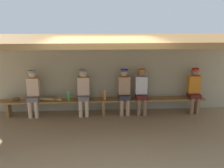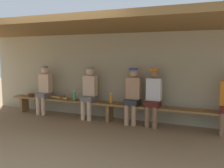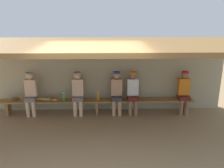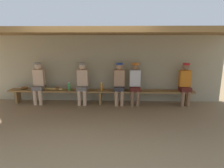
{
  "view_description": "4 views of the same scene",
  "coord_description": "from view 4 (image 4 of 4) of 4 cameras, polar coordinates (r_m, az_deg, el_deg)",
  "views": [
    {
      "loc": [
        -0.15,
        -5.41,
        2.8
      ],
      "look_at": [
        0.23,
        1.1,
        1.04
      ],
      "focal_mm": 40.05,
      "sensor_mm": 36.0,
      "label": 1
    },
    {
      "loc": [
        2.59,
        -4.19,
        1.67
      ],
      "look_at": [
        0.15,
        1.36,
        0.96
      ],
      "focal_mm": 41.02,
      "sensor_mm": 36.0,
      "label": 2
    },
    {
      "loc": [
        0.31,
        -5.48,
        3.16
      ],
      "look_at": [
        0.47,
        1.29,
        1.05
      ],
      "focal_mm": 38.83,
      "sensor_mm": 36.0,
      "label": 3
    },
    {
      "loc": [
        0.6,
        -4.58,
        2.06
      ],
      "look_at": [
        0.39,
        1.36,
        0.71
      ],
      "focal_mm": 31.41,
      "sensor_mm": 36.0,
      "label": 4
    }
  ],
  "objects": [
    {
      "name": "player_with_sunglasses",
      "position": [
        6.29,
        6.72,
        0.63
      ],
      "size": [
        0.34,
        0.42,
        1.34
      ],
      "color": "#591E19",
      "rests_on": "ground"
    },
    {
      "name": "baseball_glove_dark_brown",
      "position": [
        7.08,
        -24.14,
        -1.06
      ],
      "size": [
        0.28,
        0.24,
        0.09
      ],
      "primitive_type": "ellipsoid",
      "rotation": [
        0.0,
        0.0,
        3.45
      ],
      "color": "brown",
      "rests_on": "bench"
    },
    {
      "name": "dugout_roof",
      "position": [
        5.31,
        -4.58,
        14.88
      ],
      "size": [
        8.0,
        2.8,
        0.12
      ],
      "primitive_type": "cube",
      "color": "brown",
      "rests_on": "back_wall"
    },
    {
      "name": "player_leftmost",
      "position": [
        6.27,
        2.14,
        0.67
      ],
      "size": [
        0.34,
        0.42,
        1.34
      ],
      "color": "#333338",
      "rests_on": "ground"
    },
    {
      "name": "baseball_bat",
      "position": [
        6.7,
        -17.31,
        -1.34
      ],
      "size": [
        0.82,
        0.21,
        0.07
      ],
      "primitive_type": "cylinder",
      "rotation": [
        0.0,
        1.57,
        -0.18
      ],
      "color": "tan",
      "rests_on": "bench"
    },
    {
      "name": "player_near_post",
      "position": [
        6.61,
        20.51,
        0.49
      ],
      "size": [
        0.34,
        0.42,
        1.34
      ],
      "color": "#591E19",
      "rests_on": "ground"
    },
    {
      "name": "water_bottle_clear",
      "position": [
        6.31,
        -3.05,
        -0.78
      ],
      "size": [
        0.07,
        0.07,
        0.26
      ],
      "color": "orange",
      "rests_on": "bench"
    },
    {
      "name": "water_bottle_orange",
      "position": [
        6.47,
        -12.34,
        -0.7
      ],
      "size": [
        0.07,
        0.07,
        0.26
      ],
      "color": "green",
      "rests_on": "bench"
    },
    {
      "name": "bench",
      "position": [
        6.38,
        -3.42,
        -2.45
      ],
      "size": [
        6.0,
        0.36,
        0.46
      ],
      "color": "olive",
      "rests_on": "ground"
    },
    {
      "name": "back_wall",
      "position": [
        6.67,
        -3.13,
        4.48
      ],
      "size": [
        8.0,
        0.2,
        2.2
      ],
      "primitive_type": "cube",
      "color": "tan",
      "rests_on": "ground"
    },
    {
      "name": "ground_plane",
      "position": [
        5.06,
        -5.04,
        -11.34
      ],
      "size": [
        24.0,
        24.0,
        0.0
      ],
      "primitive_type": "plane",
      "color": "#937754"
    },
    {
      "name": "player_in_red",
      "position": [
        6.38,
        -8.6,
        0.74
      ],
      "size": [
        0.34,
        0.42,
        1.34
      ],
      "color": "slate",
      "rests_on": "ground"
    },
    {
      "name": "baseball_glove_worn",
      "position": [
        6.64,
        -15.54,
        -1.24
      ],
      "size": [
        0.26,
        0.29,
        0.09
      ],
      "primitive_type": "ellipsoid",
      "rotation": [
        0.0,
        0.0,
        5.22
      ],
      "color": "brown",
      "rests_on": "bench"
    },
    {
      "name": "player_rightmost",
      "position": [
        6.79,
        -20.57,
        0.79
      ],
      "size": [
        0.34,
        0.42,
        1.34
      ],
      "color": "slate",
      "rests_on": "ground"
    }
  ]
}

